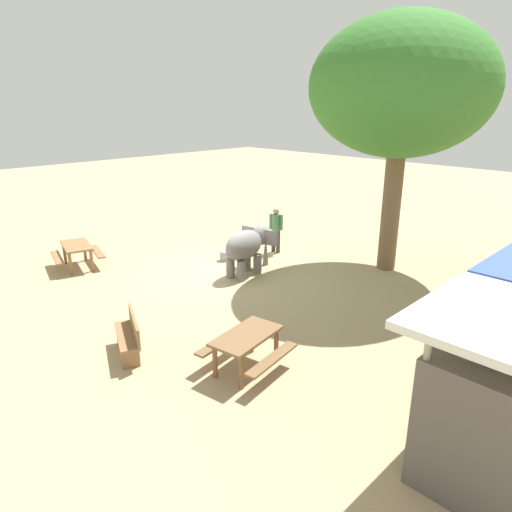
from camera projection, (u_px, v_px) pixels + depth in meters
name	position (u px, v px, depth m)	size (l,w,h in m)	color
ground_plane	(224.00, 271.00, 14.73)	(60.00, 60.00, 0.00)	tan
elephant	(248.00, 246.00, 14.25)	(2.08, 1.38, 1.43)	slate
person_handler	(276.00, 227.00, 16.24)	(0.32, 0.49, 1.62)	#3F3833
shade_tree_main	(403.00, 88.00, 13.23)	(5.70, 5.22, 7.58)	brown
wooden_bench	(130.00, 334.00, 9.72)	(0.93, 1.44, 0.88)	olive
picnic_table_near	(77.00, 250.00, 14.86)	(1.82, 1.84, 0.78)	olive
picnic_table_far	(246.00, 343.00, 9.15)	(1.72, 1.70, 0.78)	brown
market_stall_white	(506.00, 412.00, 6.26)	(2.50, 2.50, 2.52)	#59514C
feed_bucket	(225.00, 256.00, 15.66)	(0.36, 0.36, 0.32)	gray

